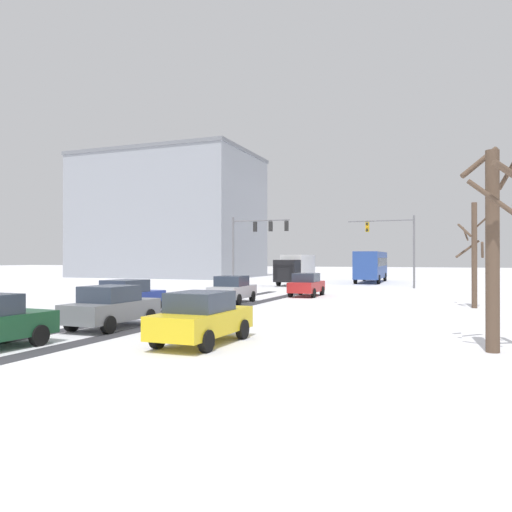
% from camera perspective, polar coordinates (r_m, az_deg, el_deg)
% --- Properties ---
extents(wheel_track_left_lane, '(0.88, 30.90, 0.01)m').
position_cam_1_polar(wheel_track_left_lane, '(25.19, -4.40, -6.31)').
color(wheel_track_left_lane, '#38383D').
rests_on(wheel_track_left_lane, ground).
extents(wheel_track_right_lane, '(0.76, 30.90, 0.01)m').
position_cam_1_polar(wheel_track_right_lane, '(26.36, -9.30, -6.04)').
color(wheel_track_right_lane, '#38383D').
rests_on(wheel_track_right_lane, ground).
extents(sidewalk_kerb_right, '(4.00, 30.90, 0.12)m').
position_cam_1_polar(sidewalk_kerb_right, '(21.40, 16.75, -7.22)').
color(sidewalk_kerb_right, white).
rests_on(sidewalk_kerb_right, ground).
extents(traffic_signal_far_right, '(6.00, 0.45, 6.50)m').
position_cam_1_polar(traffic_signal_far_right, '(46.97, 15.51, 1.89)').
color(traffic_signal_far_right, slate).
rests_on(traffic_signal_far_right, ground).
extents(traffic_signal_far_left, '(5.55, 0.40, 6.50)m').
position_cam_1_polar(traffic_signal_far_left, '(45.86, -0.09, 2.37)').
color(traffic_signal_far_left, slate).
rests_on(traffic_signal_far_left, ground).
extents(car_red_lead, '(1.88, 4.12, 1.62)m').
position_cam_1_polar(car_red_lead, '(35.45, 5.76, -3.25)').
color(car_red_lead, red).
rests_on(car_red_lead, ground).
extents(car_silver_second, '(2.02, 4.19, 1.62)m').
position_cam_1_polar(car_silver_second, '(29.92, -2.69, -3.80)').
color(car_silver_second, '#B7BABF').
rests_on(car_silver_second, ground).
extents(car_blue_third, '(2.00, 4.18, 1.62)m').
position_cam_1_polar(car_blue_third, '(25.17, -14.47, -4.45)').
color(car_blue_third, '#233899').
rests_on(car_blue_third, ground).
extents(car_grey_fourth, '(1.84, 4.10, 1.62)m').
position_cam_1_polar(car_grey_fourth, '(19.90, -16.07, -5.56)').
color(car_grey_fourth, slate).
rests_on(car_grey_fourth, ground).
extents(car_yellow_cab_fifth, '(1.88, 4.12, 1.62)m').
position_cam_1_polar(car_yellow_cab_fifth, '(15.78, -6.17, -6.95)').
color(car_yellow_cab_fifth, yellow).
rests_on(car_yellow_cab_fifth, ground).
extents(bus_oncoming, '(2.92, 11.07, 3.38)m').
position_cam_1_polar(bus_oncoming, '(57.36, 12.94, -0.93)').
color(bus_oncoming, '#284793').
rests_on(bus_oncoming, ground).
extents(box_truck_delivery, '(2.31, 7.40, 3.02)m').
position_cam_1_polar(box_truck_delivery, '(50.70, 4.51, -1.43)').
color(box_truck_delivery, black).
rests_on(box_truck_delivery, ground).
extents(bare_tree_sidewalk_near, '(2.06, 2.27, 5.97)m').
position_cam_1_polar(bare_tree_sidewalk_near, '(15.67, 25.56, 1.99)').
color(bare_tree_sidewalk_near, brown).
rests_on(bare_tree_sidewalk_near, ground).
extents(bare_tree_sidewalk_mid, '(1.67, 1.82, 5.64)m').
position_cam_1_polar(bare_tree_sidewalk_mid, '(29.24, 23.49, 0.34)').
color(bare_tree_sidewalk_mid, brown).
rests_on(bare_tree_sidewalk_mid, ground).
extents(office_building_far_left_block, '(24.75, 16.73, 17.62)m').
position_cam_1_polar(office_building_far_left_block, '(74.63, -9.78, 4.46)').
color(office_building_far_left_block, '#9399A3').
rests_on(office_building_far_left_block, ground).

